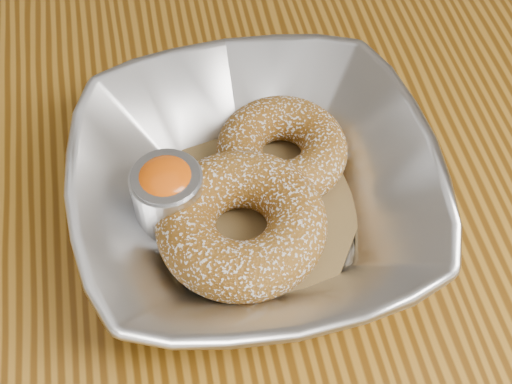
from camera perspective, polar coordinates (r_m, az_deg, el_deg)
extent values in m
cube|color=brown|center=(0.52, -10.13, -7.68)|extent=(1.20, 0.80, 0.04)
cube|color=#59380F|center=(1.13, 19.31, 3.27)|extent=(0.06, 0.06, 0.71)
imported|color=silver|center=(0.49, 0.00, 0.06)|extent=(0.25, 0.25, 0.06)
cube|color=brown|center=(0.51, 0.00, -1.38)|extent=(0.20, 0.20, 0.00)
torus|color=brown|center=(0.52, 2.08, 3.39)|extent=(0.12, 0.12, 0.03)
torus|color=brown|center=(0.48, -1.17, -2.54)|extent=(0.12, 0.12, 0.04)
cylinder|color=silver|center=(0.49, -6.97, -0.59)|extent=(0.05, 0.05, 0.05)
cylinder|color=gray|center=(0.49, -7.02, -0.32)|extent=(0.05, 0.05, 0.05)
ellipsoid|color=#FB5907|center=(0.48, -7.21, 0.79)|extent=(0.04, 0.04, 0.03)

